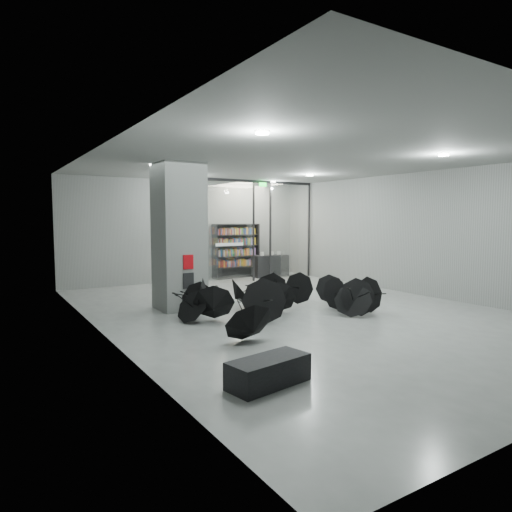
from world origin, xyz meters
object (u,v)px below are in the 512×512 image
column (179,237)px  shop_counter (270,266)px  bookshelf (236,251)px  umbrella_cluster (276,304)px  bench (268,371)px

column → shop_counter: bearing=35.8°
shop_counter → bookshelf: bearing=163.6°
shop_counter → column: bearing=-141.2°
column → bookshelf: (4.51, 4.75, -0.87)m
umbrella_cluster → bench: bearing=-126.1°
bench → shop_counter: shop_counter is taller
bench → shop_counter: bearing=46.6°
bookshelf → umbrella_cluster: bookshelf is taller
bookshelf → umbrella_cluster: (-2.74, -6.92, -0.84)m
bench → shop_counter: 12.50m
bench → umbrella_cluster: size_ratio=0.23×
bench → bookshelf: size_ratio=0.57×
bookshelf → umbrella_cluster: 7.49m
column → bench: 6.45m
bookshelf → shop_counter: bookshelf is taller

